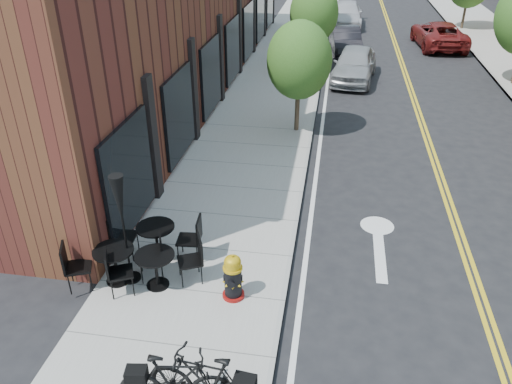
{
  "coord_description": "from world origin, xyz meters",
  "views": [
    {
      "loc": [
        0.65,
        -7.69,
        7.08
      ],
      "look_at": [
        -1.06,
        2.78,
        1.0
      ],
      "focal_mm": 35.0,
      "sensor_mm": 36.0,
      "label": 1
    }
  ],
  "objects_px": {
    "bistro_set_c": "(156,237)",
    "parked_car_a": "(354,64)",
    "fire_hydrant": "(233,277)",
    "bistro_set_b": "(156,266)",
    "patio_umbrella": "(120,207)",
    "bicycle_right": "(176,382)",
    "bistro_set_a": "(115,261)",
    "parked_car_b": "(346,41)",
    "parked_car_c": "(346,15)",
    "bicycle_left": "(206,382)",
    "parked_car_far": "(439,34)"
  },
  "relations": [
    {
      "from": "bicycle_left",
      "to": "patio_umbrella",
      "type": "distance_m",
      "value": 3.89
    },
    {
      "from": "bicycle_right",
      "to": "parked_car_b",
      "type": "distance_m",
      "value": 23.41
    },
    {
      "from": "bistro_set_b",
      "to": "bistro_set_c",
      "type": "xyz_separation_m",
      "value": [
        -0.32,
        0.96,
        0.02
      ]
    },
    {
      "from": "bistro_set_a",
      "to": "parked_car_far",
      "type": "relative_size",
      "value": 0.38
    },
    {
      "from": "parked_car_c",
      "to": "parked_car_far",
      "type": "relative_size",
      "value": 1.02
    },
    {
      "from": "bistro_set_b",
      "to": "parked_car_a",
      "type": "xyz_separation_m",
      "value": [
        4.17,
        15.6,
        0.13
      ]
    },
    {
      "from": "bicycle_left",
      "to": "bicycle_right",
      "type": "bearing_deg",
      "value": -77.12
    },
    {
      "from": "fire_hydrant",
      "to": "bicycle_right",
      "type": "bearing_deg",
      "value": -107.06
    },
    {
      "from": "fire_hydrant",
      "to": "patio_umbrella",
      "type": "xyz_separation_m",
      "value": [
        -2.28,
        0.19,
        1.3
      ]
    },
    {
      "from": "fire_hydrant",
      "to": "parked_car_far",
      "type": "height_order",
      "value": "parked_car_far"
    },
    {
      "from": "fire_hydrant",
      "to": "parked_car_a",
      "type": "bearing_deg",
      "value": 71.31
    },
    {
      "from": "patio_umbrella",
      "to": "parked_car_b",
      "type": "relative_size",
      "value": 0.59
    },
    {
      "from": "parked_car_b",
      "to": "parked_car_far",
      "type": "bearing_deg",
      "value": 18.35
    },
    {
      "from": "bistro_set_b",
      "to": "patio_umbrella",
      "type": "relative_size",
      "value": 0.77
    },
    {
      "from": "bicycle_left",
      "to": "bistro_set_b",
      "type": "relative_size",
      "value": 0.98
    },
    {
      "from": "fire_hydrant",
      "to": "bistro_set_c",
      "type": "bearing_deg",
      "value": 142.58
    },
    {
      "from": "bicycle_right",
      "to": "parked_car_b",
      "type": "relative_size",
      "value": 0.43
    },
    {
      "from": "bicycle_left",
      "to": "bistro_set_a",
      "type": "distance_m",
      "value": 3.77
    },
    {
      "from": "bistro_set_b",
      "to": "patio_umbrella",
      "type": "xyz_separation_m",
      "value": [
        -0.63,
        0.12,
        1.28
      ]
    },
    {
      "from": "patio_umbrella",
      "to": "parked_car_far",
      "type": "distance_m",
      "value": 24.77
    },
    {
      "from": "bistro_set_c",
      "to": "parked_car_a",
      "type": "xyz_separation_m",
      "value": [
        4.49,
        14.64,
        0.11
      ]
    },
    {
      "from": "patio_umbrella",
      "to": "parked_car_b",
      "type": "height_order",
      "value": "patio_umbrella"
    },
    {
      "from": "parked_car_a",
      "to": "parked_car_far",
      "type": "xyz_separation_m",
      "value": [
        4.84,
        7.3,
        -0.04
      ]
    },
    {
      "from": "bistro_set_c",
      "to": "parked_car_a",
      "type": "distance_m",
      "value": 15.31
    },
    {
      "from": "bistro_set_c",
      "to": "parked_car_b",
      "type": "xyz_separation_m",
      "value": [
        4.06,
        19.57,
        0.04
      ]
    },
    {
      "from": "parked_car_c",
      "to": "parked_car_b",
      "type": "bearing_deg",
      "value": -88.72
    },
    {
      "from": "bistro_set_b",
      "to": "fire_hydrant",
      "type": "bearing_deg",
      "value": -27.07
    },
    {
      "from": "bistro_set_b",
      "to": "parked_car_far",
      "type": "xyz_separation_m",
      "value": [
        9.01,
        22.89,
        0.08
      ]
    },
    {
      "from": "bicycle_left",
      "to": "parked_car_far",
      "type": "relative_size",
      "value": 0.36
    },
    {
      "from": "patio_umbrella",
      "to": "bicycle_right",
      "type": "bearing_deg",
      "value": -56.16
    },
    {
      "from": "bistro_set_b",
      "to": "parked_car_c",
      "type": "relative_size",
      "value": 0.36
    },
    {
      "from": "fire_hydrant",
      "to": "bistro_set_c",
      "type": "xyz_separation_m",
      "value": [
        -1.96,
        1.04,
        0.04
      ]
    },
    {
      "from": "bistro_set_a",
      "to": "parked_car_far",
      "type": "height_order",
      "value": "parked_car_far"
    },
    {
      "from": "bicycle_right",
      "to": "parked_car_a",
      "type": "relative_size",
      "value": 0.41
    },
    {
      "from": "bistro_set_a",
      "to": "parked_car_c",
      "type": "bearing_deg",
      "value": 58.13
    },
    {
      "from": "fire_hydrant",
      "to": "bistro_set_c",
      "type": "height_order",
      "value": "bistro_set_c"
    },
    {
      "from": "parked_car_c",
      "to": "patio_umbrella",
      "type": "bearing_deg",
      "value": -98.02
    },
    {
      "from": "bistro_set_a",
      "to": "parked_car_a",
      "type": "xyz_separation_m",
      "value": [
        5.06,
        15.6,
        0.11
      ]
    },
    {
      "from": "fire_hydrant",
      "to": "bicycle_left",
      "type": "distance_m",
      "value": 2.62
    },
    {
      "from": "parked_car_b",
      "to": "parked_car_c",
      "type": "xyz_separation_m",
      "value": [
        -0.06,
        7.35,
        0.07
      ]
    },
    {
      "from": "bicycle_left",
      "to": "fire_hydrant",
      "type": "bearing_deg",
      "value": -171.8
    },
    {
      "from": "parked_car_b",
      "to": "parked_car_far",
      "type": "distance_m",
      "value": 5.77
    },
    {
      "from": "bicycle_right",
      "to": "parked_car_a",
      "type": "distance_m",
      "value": 18.57
    },
    {
      "from": "bicycle_left",
      "to": "parked_car_far",
      "type": "bearing_deg",
      "value": 169.97
    },
    {
      "from": "bicycle_right",
      "to": "bistro_set_a",
      "type": "distance_m",
      "value": 3.51
    },
    {
      "from": "bicycle_left",
      "to": "parked_car_b",
      "type": "distance_m",
      "value": 23.31
    },
    {
      "from": "bistro_set_a",
      "to": "parked_car_c",
      "type": "relative_size",
      "value": 0.38
    },
    {
      "from": "bistro_set_c",
      "to": "bistro_set_a",
      "type": "bearing_deg",
      "value": -125.43
    },
    {
      "from": "bistro_set_c",
      "to": "parked_car_far",
      "type": "distance_m",
      "value": 23.83
    },
    {
      "from": "bicycle_left",
      "to": "patio_umbrella",
      "type": "height_order",
      "value": "patio_umbrella"
    }
  ]
}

